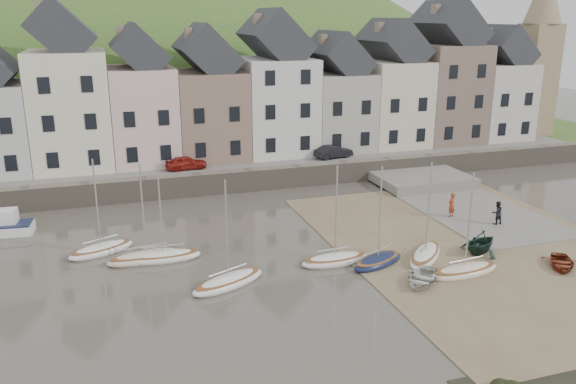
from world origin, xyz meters
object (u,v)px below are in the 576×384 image
object	(u,v)px
rowboat_white	(422,278)
car_left	(186,163)
person_red	(452,205)
rowboat_green	(480,242)
rowboat_red	(561,263)
car_right	(334,152)
person_dark	(497,213)
sailboat_0	(101,249)

from	to	relation	value
rowboat_white	car_left	xyz separation A→B (m)	(-9.50, 23.24, 1.81)
rowboat_white	person_red	size ratio (longest dim) A/B	1.71
rowboat_green	rowboat_red	bearing A→B (deg)	23.07
rowboat_white	car_right	bearing A→B (deg)	126.78
rowboat_white	person_red	bearing A→B (deg)	96.59
rowboat_white	car_right	size ratio (longest dim) A/B	0.86
rowboat_green	car_left	world-z (taller)	car_left
car_left	person_dark	bearing A→B (deg)	-133.31
rowboat_white	person_red	distance (m)	11.97
rowboat_green	rowboat_red	world-z (taller)	rowboat_green
car_right	car_left	bearing A→B (deg)	79.76
sailboat_0	person_red	bearing A→B (deg)	-2.45
rowboat_red	person_dark	size ratio (longest dim) A/B	1.70
person_dark	person_red	bearing A→B (deg)	-49.45
rowboat_red	person_red	bearing A→B (deg)	132.33
rowboat_red	car_right	world-z (taller)	car_right
car_right	rowboat_green	bearing A→B (deg)	173.91
sailboat_0	rowboat_white	xyz separation A→B (m)	(16.86, -10.15, 0.12)
person_red	car_right	distance (m)	14.63
person_dark	car_right	distance (m)	17.50
car_left	rowboat_white	bearing A→B (deg)	-160.78
sailboat_0	rowboat_red	world-z (taller)	sailboat_0
rowboat_green	car_right	distance (m)	20.63
rowboat_red	car_right	xyz separation A→B (m)	(-4.75, 23.88, 1.85)
rowboat_green	sailboat_0	bearing A→B (deg)	-129.37
rowboat_white	rowboat_green	distance (m)	6.31
person_red	person_dark	xyz separation A→B (m)	(2.19, -2.34, -0.07)
rowboat_white	car_left	world-z (taller)	car_left
person_red	car_left	world-z (taller)	car_left
sailboat_0	person_red	xyz separation A→B (m)	(24.61, -1.05, 0.77)
sailboat_0	car_left	distance (m)	15.14
rowboat_green	car_right	bearing A→B (deg)	163.05
rowboat_red	rowboat_green	bearing A→B (deg)	169.52
sailboat_0	rowboat_white	world-z (taller)	sailboat_0
rowboat_red	person_dark	bearing A→B (deg)	117.64
rowboat_red	person_red	size ratio (longest dim) A/B	1.56
rowboat_red	person_red	xyz separation A→B (m)	(-1.19, 9.74, 0.68)
car_right	rowboat_red	bearing A→B (deg)	-179.00
sailboat_0	person_red	world-z (taller)	sailboat_0
car_right	rowboat_white	bearing A→B (deg)	159.53
rowboat_red	sailboat_0	bearing A→B (deg)	-167.36
rowboat_red	car_left	distance (m)	30.23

